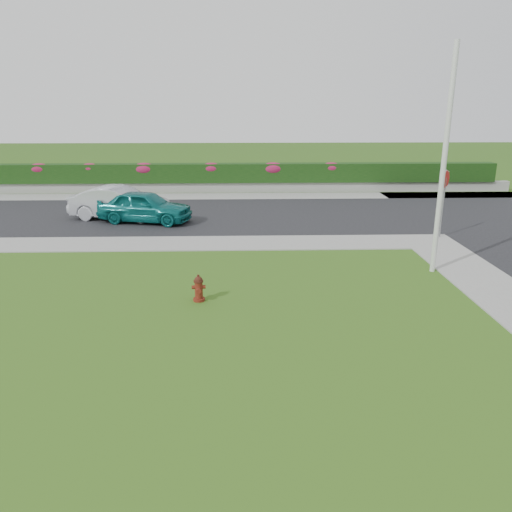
{
  "coord_description": "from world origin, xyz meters",
  "views": [
    {
      "loc": [
        -0.23,
        -9.32,
        5.11
      ],
      "look_at": [
        0.18,
        4.42,
        0.9
      ],
      "focal_mm": 35.0,
      "sensor_mm": 36.0,
      "label": 1
    }
  ],
  "objects_px": {
    "fire_hydrant": "(199,289)",
    "utility_pole": "(444,163)",
    "stop_sign": "(445,187)",
    "sedan_teal": "(145,206)",
    "sedan_silver": "(120,203)"
  },
  "relations": [
    {
      "from": "sedan_silver",
      "to": "stop_sign",
      "type": "height_order",
      "value": "stop_sign"
    },
    {
      "from": "sedan_silver",
      "to": "stop_sign",
      "type": "xyz_separation_m",
      "value": [
        13.4,
        -3.61,
        1.23
      ]
    },
    {
      "from": "sedan_teal",
      "to": "stop_sign",
      "type": "relative_size",
      "value": 1.54
    },
    {
      "from": "utility_pole",
      "to": "stop_sign",
      "type": "bearing_deg",
      "value": 66.11
    },
    {
      "from": "fire_hydrant",
      "to": "sedan_teal",
      "type": "xyz_separation_m",
      "value": [
        -3.11,
        9.3,
        0.39
      ]
    },
    {
      "from": "utility_pole",
      "to": "fire_hydrant",
      "type": "bearing_deg",
      "value": -162.49
    },
    {
      "from": "fire_hydrant",
      "to": "stop_sign",
      "type": "bearing_deg",
      "value": 30.6
    },
    {
      "from": "fire_hydrant",
      "to": "sedan_teal",
      "type": "bearing_deg",
      "value": 103.94
    },
    {
      "from": "sedan_silver",
      "to": "fire_hydrant",
      "type": "bearing_deg",
      "value": -143.73
    },
    {
      "from": "stop_sign",
      "to": "sedan_silver",
      "type": "bearing_deg",
      "value": 140.39
    },
    {
      "from": "stop_sign",
      "to": "fire_hydrant",
      "type": "bearing_deg",
      "value": -169.41
    },
    {
      "from": "fire_hydrant",
      "to": "utility_pole",
      "type": "bearing_deg",
      "value": 12.97
    },
    {
      "from": "utility_pole",
      "to": "stop_sign",
      "type": "height_order",
      "value": "utility_pole"
    },
    {
      "from": "fire_hydrant",
      "to": "stop_sign",
      "type": "xyz_separation_m",
      "value": [
        9.03,
        6.36,
        1.66
      ]
    },
    {
      "from": "sedan_teal",
      "to": "utility_pole",
      "type": "distance_m",
      "value": 12.78
    }
  ]
}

